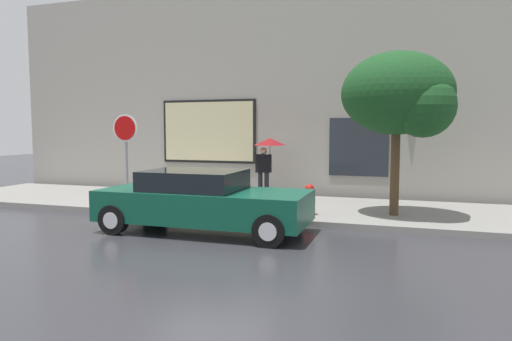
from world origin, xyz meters
name	(u,v)px	position (x,y,z in m)	size (l,w,h in m)	color
ground_plane	(211,231)	(0.00, 0.00, 0.00)	(60.00, 60.00, 0.00)	#333338
sidewalk	(254,206)	(0.00, 3.00, 0.07)	(20.00, 4.00, 0.15)	gray
building_facade	(277,92)	(-0.02, 5.50, 3.48)	(20.00, 0.67, 7.00)	#9E998E
parked_car	(202,201)	(-0.15, -0.12, 0.67)	(4.55, 1.91, 1.34)	#0F4C38
fire_hydrant	(309,200)	(1.83, 1.80, 0.52)	(0.30, 0.44, 0.75)	red
pedestrian_with_umbrella	(268,150)	(0.06, 4.18, 1.61)	(0.99, 0.99, 1.83)	black
street_tree	(402,96)	(3.92, 2.32, 3.01)	(2.64, 2.24, 3.93)	#4C3823
stop_sign	(126,141)	(-3.30, 1.73, 1.92)	(0.76, 0.10, 2.51)	gray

